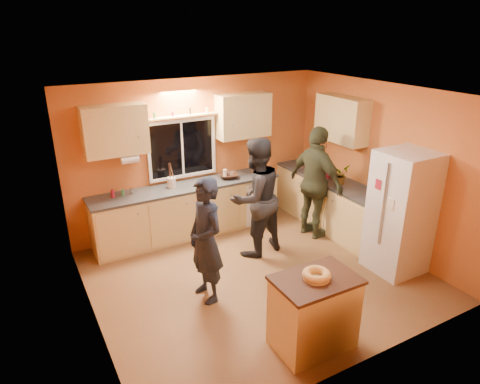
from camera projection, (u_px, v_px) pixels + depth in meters
ground at (257, 275)px, 6.20m from camera, size 4.50×4.50×0.00m
room_shell at (251, 160)px, 5.99m from camera, size 4.54×4.04×2.61m
back_counter at (208, 206)px, 7.42m from camera, size 4.23×0.62×0.90m
right_counter at (340, 208)px, 7.32m from camera, size 0.62×1.84×0.90m
refrigerator at (401, 213)px, 6.07m from camera, size 0.72×0.70×1.80m
island at (314, 312)px, 4.72m from camera, size 0.91×0.63×0.88m
bundt_pastry at (317, 275)px, 4.54m from camera, size 0.31×0.31×0.09m
person_left at (206, 241)px, 5.42m from camera, size 0.46×0.65×1.68m
person_center at (256, 198)px, 6.50m from camera, size 1.01×0.85×1.87m
person_right at (316, 183)px, 7.05m from camera, size 0.60×1.16×1.90m
mixing_bowl at (229, 176)px, 7.42m from camera, size 0.40×0.40×0.08m
utensil_crock at (172, 182)px, 6.98m from camera, size 0.14×0.14×0.17m
potted_plant at (340, 174)px, 7.12m from camera, size 0.36×0.33×0.32m
red_box at (330, 175)px, 7.46m from camera, size 0.18×0.14×0.07m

